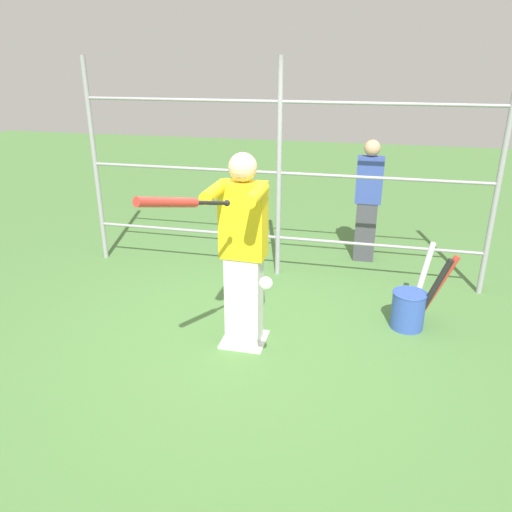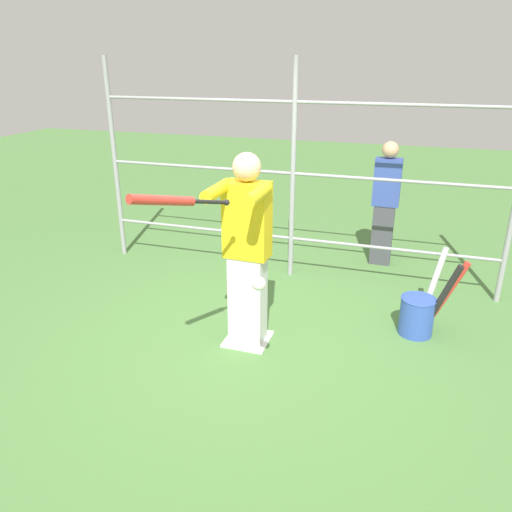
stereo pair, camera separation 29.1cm
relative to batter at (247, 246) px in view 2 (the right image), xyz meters
The scene contains 8 objects.
ground_plane 0.95m from the batter, 90.00° to the right, with size 24.00×24.00×0.00m, color #4C7A3D.
home_plate 0.94m from the batter, 90.00° to the right, with size 0.40×0.40×0.02m.
fence_backstop 1.64m from the batter, 90.00° to the right, with size 4.68×0.06×2.49m.
batter is the anchor object (origin of this frame).
baseball_bat_swinging 1.15m from the batter, 78.11° to the left, with size 0.38×0.84×0.26m.
softball_in_flight 0.98m from the batter, 113.87° to the left, with size 0.10×0.10×0.10m.
bat_bucket 1.79m from the batter, 157.03° to the right, with size 0.56×0.64×0.79m.
bystander_behind_fence 2.54m from the batter, 113.34° to the right, with size 0.32×0.20×1.55m.
Camera 2 is at (-1.32, 3.83, 2.46)m, focal length 35.00 mm.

